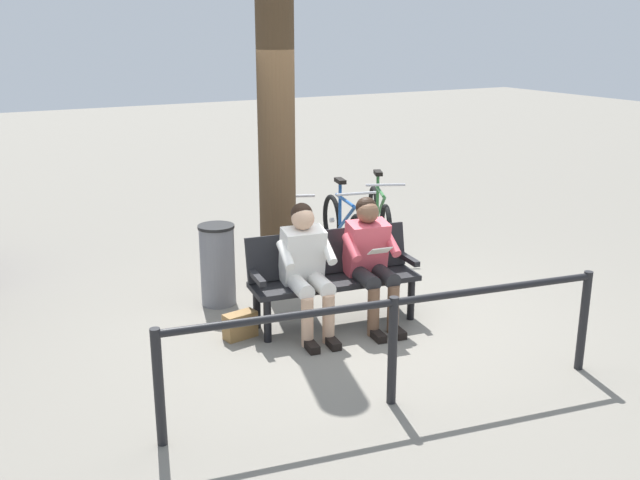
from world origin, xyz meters
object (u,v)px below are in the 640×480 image
object	(u,v)px
person_companion	(306,263)
bicycle_black	(291,231)
bench	(332,270)
litter_bin	(218,265)
handbag	(240,325)
tree_trunk	(276,102)
person_reading	(371,256)
bicycle_silver	(345,228)
bicycle_blue	(379,218)

from	to	relation	value
person_companion	bicycle_black	bearing A→B (deg)	-105.15
bench	litter_bin	distance (m)	1.23
person_companion	handbag	distance (m)	0.82
tree_trunk	bicycle_black	distance (m)	1.87
bench	person_companion	world-z (taller)	person_companion
litter_bin	person_reading	bearing A→B (deg)	134.21
litter_bin	bicycle_black	xyz separation A→B (m)	(-1.29, -0.95, -0.06)
tree_trunk	bicycle_silver	bearing A→B (deg)	-153.89
person_companion	person_reading	bearing A→B (deg)	179.95
bench	bicycle_black	world-z (taller)	bicycle_black
tree_trunk	bicycle_black	world-z (taller)	tree_trunk
litter_bin	tree_trunk	bearing A→B (deg)	-166.54
bicycle_silver	person_companion	bearing A→B (deg)	-27.15
person_reading	bicycle_silver	world-z (taller)	person_reading
bench	handbag	distance (m)	1.01
bench	person_reading	world-z (taller)	person_reading
litter_bin	bicycle_blue	bearing A→B (deg)	-159.44
person_reading	bench	bearing A→B (deg)	-27.01
handbag	tree_trunk	world-z (taller)	tree_trunk
handbag	tree_trunk	distance (m)	2.33
handbag	tree_trunk	size ratio (longest dim) A/B	0.08
person_reading	person_companion	distance (m)	0.64
handbag	bicycle_black	world-z (taller)	bicycle_black
bicycle_blue	handbag	bearing A→B (deg)	-31.48
tree_trunk	litter_bin	size ratio (longest dim) A/B	4.78
handbag	bicycle_silver	size ratio (longest dim) A/B	0.18
bench	bicycle_silver	xyz separation A→B (m)	(-1.11, -1.67, -0.15)
person_companion	bench	bearing A→B (deg)	-152.70
person_companion	bicycle_blue	world-z (taller)	person_companion
bicycle_black	litter_bin	bearing A→B (deg)	-31.97
tree_trunk	person_reading	bearing A→B (deg)	104.44
person_reading	bicycle_silver	size ratio (longest dim) A/B	0.72
bench	litter_bin	xyz separation A→B (m)	(0.80, -0.93, -0.09)
bicycle_silver	bicycle_black	xyz separation A→B (m)	(0.62, -0.21, 0.00)
bench	bicycle_silver	distance (m)	2.01
person_companion	bicycle_silver	size ratio (longest dim) A/B	0.72
person_reading	bicycle_blue	distance (m)	2.56
tree_trunk	bicycle_silver	distance (m)	2.07
handbag	litter_bin	world-z (taller)	litter_bin
bicycle_silver	bicycle_black	distance (m)	0.65
handbag	bicycle_blue	distance (m)	3.26
bench	litter_bin	size ratio (longest dim) A/B	1.99
bench	bicycle_black	size ratio (longest dim) A/B	1.04
bench	person_reading	size ratio (longest dim) A/B	1.37
person_companion	litter_bin	bearing A→B (deg)	-58.82
person_companion	handbag	size ratio (longest dim) A/B	4.00
person_companion	bicycle_black	distance (m)	2.19
person_reading	bicycle_black	xyz separation A→B (m)	(-0.19, -2.09, -0.31)
person_companion	litter_bin	distance (m)	1.18
person_reading	bicycle_black	size ratio (longest dim) A/B	0.76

